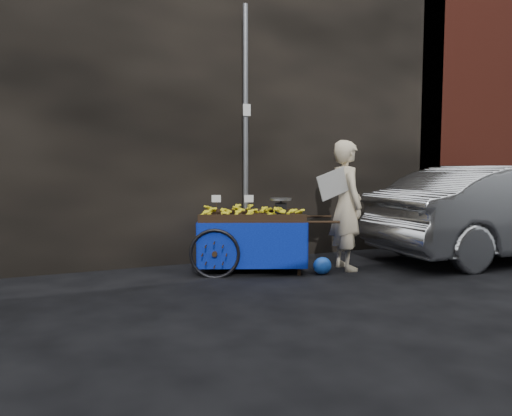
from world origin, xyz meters
name	(u,v)px	position (x,y,z in m)	size (l,w,h in m)	color
ground	(261,283)	(0.00, 0.00, 0.00)	(80.00, 80.00, 0.00)	black
building_wall	(223,112)	(0.39, 2.60, 2.50)	(13.50, 2.00, 5.00)	black
street_pole	(246,136)	(0.30, 1.30, 2.01)	(0.12, 0.10, 4.00)	slate
banana_cart	(249,223)	(0.15, 0.81, 0.71)	(2.30, 1.66, 1.15)	black
vendor	(346,205)	(1.51, 0.30, 0.96)	(0.89, 0.75, 1.92)	beige
plastic_bag	(322,266)	(1.00, 0.12, 0.12)	(0.28, 0.22, 0.25)	blue
parked_car	(506,212)	(4.45, 0.00, 0.77)	(1.63, 4.68, 1.54)	#B2B4B9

